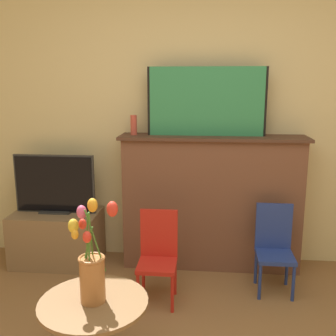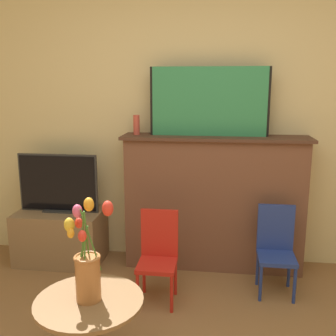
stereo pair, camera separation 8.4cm
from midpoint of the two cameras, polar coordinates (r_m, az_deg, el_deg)
wall_back at (r=3.39m, az=6.03°, el=8.80°), size 8.00×0.06×2.70m
fireplace_mantel at (r=3.35m, az=7.38°, el=-4.74°), size 1.53×0.35×1.13m
painting at (r=3.21m, az=6.75°, el=9.54°), size 0.96×0.03×0.55m
mantel_candle at (r=3.28m, az=-3.86°, el=6.26°), size 0.05×0.05×0.16m
tv_stand at (r=3.63m, az=-14.62°, el=-9.53°), size 0.74×0.45×0.46m
tv_monitor at (r=3.49m, az=-15.00°, el=-2.25°), size 0.69×0.12×0.50m
chair_red at (r=2.89m, az=-0.58°, el=-12.19°), size 0.27×0.27×0.66m
chair_blue at (r=3.11m, az=16.16°, el=-10.84°), size 0.27×0.27×0.66m
side_table at (r=2.24m, az=-10.08°, el=-21.75°), size 0.56×0.56×0.46m
vase_tulips at (r=2.07m, az=-10.46°, el=-13.54°), size 0.25×0.20×0.52m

